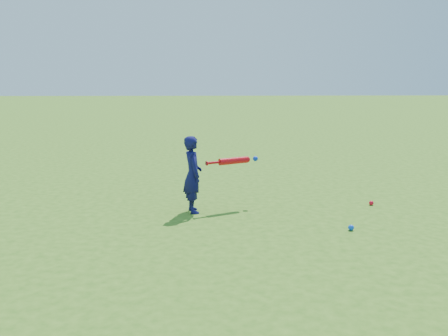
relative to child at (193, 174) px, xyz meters
name	(u,v)px	position (x,y,z in m)	size (l,w,h in m)	color
ground	(173,209)	(-0.30, 0.16, -0.54)	(80.00, 80.00, 0.00)	#3B6F1A
child	(193,174)	(0.00, 0.00, 0.00)	(0.39, 0.26, 1.08)	#100F4A
ground_ball_red	(371,203)	(2.64, 0.28, -0.51)	(0.07, 0.07, 0.07)	red
ground_ball_blue	(351,228)	(1.99, -0.92, -0.50)	(0.07, 0.07, 0.07)	blue
bat_swing	(236,161)	(0.61, 0.26, 0.15)	(0.78, 0.44, 0.10)	red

